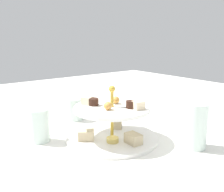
# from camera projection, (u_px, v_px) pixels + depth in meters

# --- Properties ---
(ground_plane) EXTENTS (2.40, 2.40, 0.00)m
(ground_plane) POSITION_uv_depth(u_px,v_px,m) (112.00, 139.00, 0.82)
(ground_plane) COLOR silver
(tiered_serving_stand) EXTENTS (0.29, 0.29, 0.17)m
(tiered_serving_stand) POSITION_uv_depth(u_px,v_px,m) (112.00, 125.00, 0.81)
(tiered_serving_stand) COLOR white
(tiered_serving_stand) RESTS_ON ground_plane
(water_glass_tall_right) EXTENTS (0.07, 0.07, 0.13)m
(water_glass_tall_right) POSITION_uv_depth(u_px,v_px,m) (195.00, 126.00, 0.75)
(water_glass_tall_right) COLOR silver
(water_glass_tall_right) RESTS_ON ground_plane
(water_glass_short_left) EXTENTS (0.06, 0.06, 0.08)m
(water_glass_short_left) POSITION_uv_depth(u_px,v_px,m) (74.00, 109.00, 1.01)
(water_glass_short_left) COLOR silver
(water_glass_short_left) RESTS_ON ground_plane
(teacup_with_saucer) EXTENTS (0.09, 0.09, 0.05)m
(teacup_with_saucer) POSITION_uv_depth(u_px,v_px,m) (106.00, 109.00, 1.07)
(teacup_with_saucer) COLOR white
(teacup_with_saucer) RESTS_ON ground_plane
(butter_knife_right) EXTENTS (0.17, 0.04, 0.00)m
(butter_knife_right) POSITION_uv_depth(u_px,v_px,m) (161.00, 117.00, 1.04)
(butter_knife_right) COLOR silver
(butter_knife_right) RESTS_ON ground_plane
(water_glass_mid_back) EXTENTS (0.06, 0.06, 0.10)m
(water_glass_mid_back) POSITION_uv_depth(u_px,v_px,m) (40.00, 125.00, 0.80)
(water_glass_mid_back) COLOR silver
(water_glass_mid_back) RESTS_ON ground_plane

